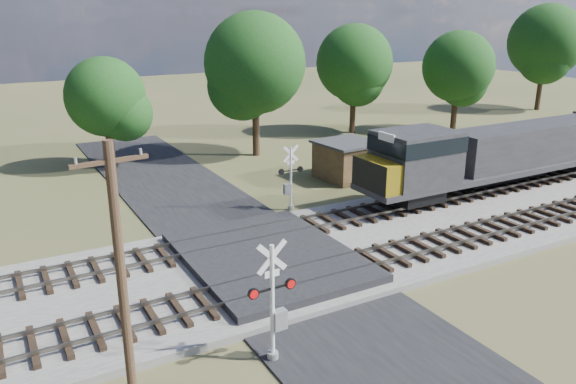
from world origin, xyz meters
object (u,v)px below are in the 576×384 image
crossing_signal_near (275,312)px  equipment_shed (347,160)px  crossing_signal_far (290,184)px  utility_pole (122,280)px

crossing_signal_near → equipment_shed: crossing_signal_near is taller
crossing_signal_far → equipment_shed: (6.59, 3.75, -0.29)m
crossing_signal_near → utility_pole: size_ratio=0.53×
crossing_signal_far → equipment_shed: 7.58m
crossing_signal_near → crossing_signal_far: crossing_signal_near is taller
equipment_shed → utility_pole: bearing=-143.4°
equipment_shed → crossing_signal_far: bearing=-155.3°
crossing_signal_far → equipment_shed: bearing=-149.9°
equipment_shed → crossing_signal_near: bearing=-135.9°
utility_pole → equipment_shed: utility_pole is taller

